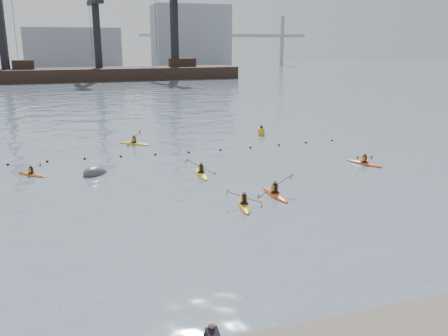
% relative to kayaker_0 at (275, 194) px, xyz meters
% --- Properties ---
extents(ground, '(400.00, 400.00, 0.00)m').
position_rel_kayaker_0_xyz_m(ground, '(-3.25, -8.68, -0.11)').
color(ground, '#3E4D5B').
rests_on(ground, ground).
extents(float_line, '(33.24, 0.73, 0.24)m').
position_rel_kayaker_0_xyz_m(float_line, '(-3.75, 13.86, -0.08)').
color(float_line, black).
rests_on(float_line, ground).
extents(barge_pier, '(72.00, 19.30, 29.50)m').
position_rel_kayaker_0_xyz_m(barge_pier, '(-3.48, 101.32, 1.79)').
color(barge_pier, black).
rests_on(barge_pier, ground).
extents(skyline, '(141.00, 28.00, 22.00)m').
position_rel_kayaker_0_xyz_m(skyline, '(-1.02, 141.60, 9.14)').
color(skyline, gray).
rests_on(skyline, ground).
extents(kayaker_0, '(2.51, 3.57, 1.49)m').
position_rel_kayaker_0_xyz_m(kayaker_0, '(0.00, 0.00, 0.00)').
color(kayaker_0, '#C85112').
rests_on(kayaker_0, ground).
extents(kayaker_1, '(2.24, 3.35, 1.23)m').
position_rel_kayaker_0_xyz_m(kayaker_1, '(-2.65, -1.33, -0.01)').
color(kayaker_1, '#C58017').
rests_on(kayaker_1, ground).
extents(kayaker_2, '(2.39, 2.43, 0.91)m').
position_rel_kayaker_0_xyz_m(kayaker_2, '(-15.28, 10.16, -0.02)').
color(kayaker_2, '#C55A12').
rests_on(kayaker_2, ground).
extents(kayaker_3, '(2.43, 3.48, 1.45)m').
position_rel_kayaker_0_xyz_m(kayaker_3, '(-3.19, 6.25, -0.00)').
color(kayaker_3, yellow).
rests_on(kayaker_3, ground).
extents(kayaker_4, '(2.08, 3.28, 1.05)m').
position_rel_kayaker_0_xyz_m(kayaker_4, '(10.30, 5.05, -0.01)').
color(kayaker_4, red).
rests_on(kayaker_4, ground).
extents(kayaker_5, '(2.97, 2.75, 1.33)m').
position_rel_kayaker_0_xyz_m(kayaker_5, '(-6.38, 18.83, -0.01)').
color(kayaker_5, gold).
rests_on(kayaker_5, ground).
extents(mooring_buoy, '(2.73, 2.76, 1.62)m').
position_rel_kayaker_0_xyz_m(mooring_buoy, '(-10.70, 9.08, -0.11)').
color(mooring_buoy, '#383A3D').
rests_on(mooring_buoy, ground).
extents(nav_buoy, '(0.69, 0.69, 1.27)m').
position_rel_kayaker_0_xyz_m(nav_buoy, '(7.21, 19.25, 0.27)').
color(nav_buoy, gold).
rests_on(nav_buoy, ground).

